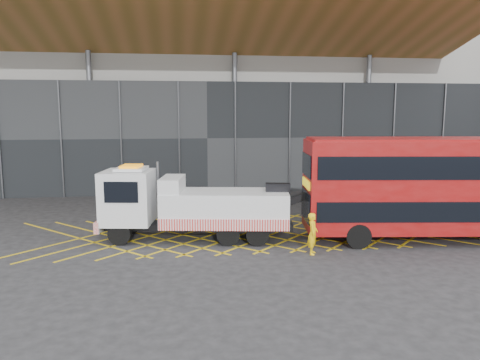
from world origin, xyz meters
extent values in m
plane|color=#242427|center=(0.00, 0.00, 0.00)|extent=(120.00, 120.00, 0.00)
cube|color=yellow|center=(-4.80, 0.00, 0.01)|extent=(7.16, 7.16, 0.01)
cube|color=yellow|center=(-4.80, 0.00, 0.01)|extent=(7.16, 7.16, 0.01)
cube|color=yellow|center=(-3.20, 0.00, 0.01)|extent=(7.16, 7.16, 0.01)
cube|color=yellow|center=(-3.20, 0.00, 0.01)|extent=(7.16, 7.16, 0.01)
cube|color=yellow|center=(-1.60, 0.00, 0.01)|extent=(7.16, 7.16, 0.01)
cube|color=yellow|center=(-1.60, 0.00, 0.01)|extent=(7.16, 7.16, 0.01)
cube|color=yellow|center=(0.00, 0.00, 0.01)|extent=(7.16, 7.16, 0.01)
cube|color=yellow|center=(0.00, 0.00, 0.01)|extent=(7.16, 7.16, 0.01)
cube|color=yellow|center=(1.60, 0.00, 0.01)|extent=(7.16, 7.16, 0.01)
cube|color=yellow|center=(1.60, 0.00, 0.01)|extent=(7.16, 7.16, 0.01)
cube|color=yellow|center=(3.20, 0.00, 0.01)|extent=(7.16, 7.16, 0.01)
cube|color=yellow|center=(3.20, 0.00, 0.01)|extent=(7.16, 7.16, 0.01)
cube|color=yellow|center=(4.80, 0.00, 0.01)|extent=(7.16, 7.16, 0.01)
cube|color=yellow|center=(4.80, 0.00, 0.01)|extent=(7.16, 7.16, 0.01)
cube|color=yellow|center=(6.40, 0.00, 0.01)|extent=(7.16, 7.16, 0.01)
cube|color=yellow|center=(6.40, 0.00, 0.01)|extent=(7.16, 7.16, 0.01)
cube|color=yellow|center=(8.00, 0.00, 0.01)|extent=(7.16, 7.16, 0.01)
cube|color=yellow|center=(8.00, 0.00, 0.01)|extent=(7.16, 7.16, 0.01)
cube|color=yellow|center=(9.60, 0.00, 0.01)|extent=(7.16, 7.16, 0.01)
cube|color=yellow|center=(9.60, 0.00, 0.01)|extent=(7.16, 7.16, 0.01)
cube|color=yellow|center=(11.20, 0.00, 0.01)|extent=(7.16, 7.16, 0.01)
cube|color=yellow|center=(11.20, 0.00, 0.01)|extent=(7.16, 7.16, 0.01)
cube|color=yellow|center=(12.80, 0.00, 0.01)|extent=(7.16, 7.16, 0.01)
cube|color=yellow|center=(12.80, 0.00, 0.01)|extent=(7.16, 7.16, 0.01)
cube|color=gray|center=(2.00, 19.00, 9.00)|extent=(55.00, 14.00, 18.00)
cube|color=black|center=(2.00, 11.70, 4.00)|extent=(55.00, 0.80, 8.00)
cube|color=olive|center=(0.00, 8.00, 11.50)|extent=(40.00, 11.93, 4.07)
cylinder|color=#595B60|center=(-6.00, 11.50, 5.00)|extent=(0.36, 0.36, 10.00)
cylinder|color=#595B60|center=(4.00, 11.50, 5.00)|extent=(0.36, 0.36, 10.00)
cylinder|color=#595B60|center=(14.00, 11.50, 5.00)|extent=(0.36, 0.36, 10.00)
cube|color=black|center=(0.65, -0.90, 0.65)|extent=(8.88, 2.31, 0.33)
cube|color=white|center=(-2.47, -0.40, 2.00)|extent=(2.57, 2.65, 2.42)
cube|color=black|center=(-3.59, -0.22, 2.42)|extent=(0.37, 2.03, 1.02)
cube|color=red|center=(-3.62, -0.22, 0.79)|extent=(0.61, 2.43, 0.51)
cube|color=orange|center=(-2.29, -0.43, 3.43)|extent=(1.00, 1.24, 0.11)
cube|color=white|center=(1.94, -1.11, 1.54)|extent=(6.07, 3.21, 1.49)
cube|color=red|center=(1.75, -2.28, 0.98)|extent=(5.71, 0.96, 0.51)
cube|color=white|center=(-0.45, -0.73, 2.61)|extent=(1.27, 2.35, 0.65)
cube|color=black|center=(4.33, -1.49, 2.42)|extent=(1.18, 0.64, 0.47)
cube|color=black|center=(5.25, -1.64, 1.96)|extent=(2.06, 0.64, 1.01)
cylinder|color=black|center=(-2.81, -1.34, 0.51)|extent=(1.06, 0.48, 1.02)
cylinder|color=black|center=(-2.50, 0.59, 0.51)|extent=(1.06, 0.48, 1.02)
cylinder|color=black|center=(3.26, -2.31, 0.51)|extent=(1.06, 0.48, 1.02)
cylinder|color=black|center=(3.57, -0.38, 0.51)|extent=(1.06, 0.48, 1.02)
cylinder|color=#595B60|center=(-1.13, 0.33, 2.51)|extent=(0.13, 0.13, 2.05)
cube|color=maroon|center=(11.33, -2.61, 2.59)|extent=(11.84, 4.13, 4.09)
cube|color=black|center=(11.33, -2.61, 1.63)|extent=(11.39, 4.14, 0.90)
cube|color=black|center=(11.33, -2.61, 3.53)|extent=(11.39, 4.14, 1.00)
cube|color=black|center=(5.56, -1.87, 1.69)|extent=(0.36, 2.35, 1.37)
cube|color=black|center=(5.56, -1.87, 3.53)|extent=(0.36, 2.35, 1.00)
cube|color=yellow|center=(5.55, -1.87, 2.69)|extent=(0.30, 1.87, 0.37)
cube|color=maroon|center=(11.33, -2.61, 4.67)|extent=(11.58, 3.89, 0.13)
cylinder|color=black|center=(7.52, -3.32, 0.55)|extent=(1.13, 0.45, 1.10)
cylinder|color=black|center=(7.82, -0.95, 0.55)|extent=(1.13, 0.45, 1.10)
imported|color=yellow|center=(5.33, -3.81, 0.87)|extent=(0.61, 0.74, 1.74)
camera|label=1|loc=(-0.27, -22.12, 5.91)|focal=35.00mm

